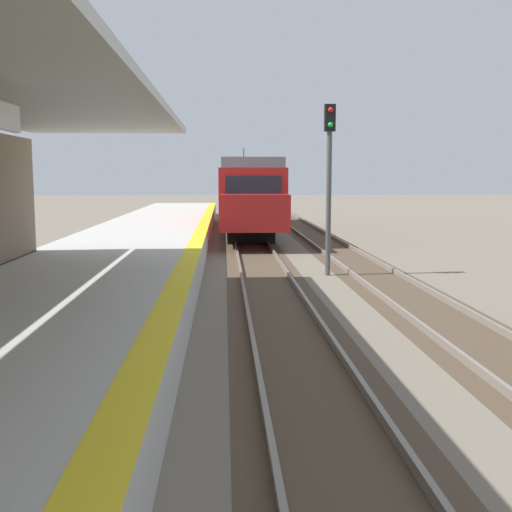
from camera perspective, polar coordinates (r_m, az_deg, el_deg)
The scene contains 5 objects.
station_platform at distance 12.44m, azimuth -17.72°, elevation -5.06°, with size 5.00×80.00×0.91m.
track_pair_nearest_platform at distance 16.08m, azimuth 1.48°, elevation -3.43°, with size 2.34×120.00×0.16m.
track_pair_middle at distance 16.68m, azimuth 13.22°, elevation -3.23°, with size 2.34×120.00×0.16m.
approaching_train at distance 34.50m, azimuth -0.91°, elevation 5.83°, with size 2.93×19.60×4.76m.
rail_signal_post at distance 19.21m, azimuth 6.72°, elevation 7.69°, with size 0.32×0.34×5.20m.
Camera 1 is at (0.67, 4.25, 3.03)m, focal length 43.64 mm.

